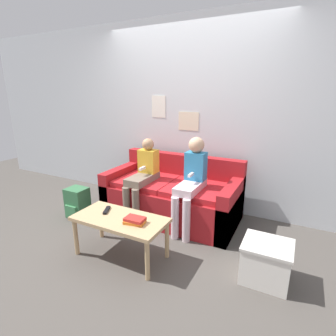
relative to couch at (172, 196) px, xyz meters
name	(u,v)px	position (x,y,z in m)	size (l,w,h in m)	color
ground_plane	(152,234)	(0.00, -0.54, -0.29)	(10.00, 10.00, 0.00)	#4C4742
wall_back	(189,116)	(0.00, 0.53, 1.01)	(8.00, 0.06, 2.60)	silver
couch	(172,196)	(0.00, 0.00, 0.00)	(1.73, 0.86, 0.79)	maroon
coffee_table	(120,222)	(-0.07, -1.04, 0.09)	(0.94, 0.46, 0.43)	tan
person_left	(143,175)	(-0.33, -0.21, 0.31)	(0.24, 0.58, 1.05)	#756656
person_right	(191,179)	(0.34, -0.19, 0.36)	(0.24, 0.58, 1.12)	silver
tv_remote	(107,210)	(-0.29, -0.98, 0.15)	(0.11, 0.17, 0.02)	black
book_stack	(135,220)	(0.12, -1.06, 0.17)	(0.21, 0.16, 0.06)	orange
storage_box	(266,262)	(1.29, -0.74, -0.10)	(0.42, 0.38, 0.36)	silver
backpack	(77,203)	(-1.13, -0.59, -0.09)	(0.26, 0.26, 0.41)	#336B42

